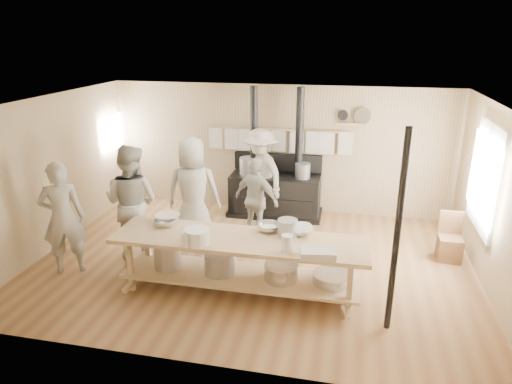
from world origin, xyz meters
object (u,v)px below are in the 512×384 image
at_px(prep_table, 239,259).
at_px(stove, 275,191).
at_px(cook_center, 193,192).
at_px(cook_right, 256,200).
at_px(cook_far_left, 63,218).
at_px(roasting_pan, 318,253).
at_px(chair, 449,246).
at_px(cook_left, 132,202).
at_px(cook_by_window, 261,174).

bearing_deg(prep_table, stove, 89.96).
bearing_deg(cook_center, cook_right, -170.32).
xyz_separation_m(cook_center, cook_right, (1.05, 0.33, -0.19)).
height_order(cook_far_left, roasting_pan, cook_far_left).
bearing_deg(cook_right, chair, -158.34).
height_order(cook_left, cook_by_window, cook_left).
relative_size(cook_center, chair, 2.40).
bearing_deg(cook_left, cook_far_left, 45.43).
distance_m(cook_left, cook_center, 1.07).
xyz_separation_m(cook_by_window, chair, (3.42, -1.16, -0.67)).
relative_size(prep_table, cook_by_window, 1.98).
distance_m(stove, cook_left, 3.06).
bearing_deg(cook_left, cook_by_window, -124.68).
bearing_deg(chair, cook_left, -168.31).
height_order(cook_far_left, chair, cook_far_left).
bearing_deg(stove, roasting_pan, -71.42).
xyz_separation_m(cook_center, roasting_pan, (2.30, -1.77, -0.05)).
distance_m(cook_left, cook_by_window, 2.72).
bearing_deg(cook_far_left, stove, -159.91).
bearing_deg(chair, cook_center, -175.68).
bearing_deg(cook_left, cook_center, -133.96).
height_order(cook_far_left, cook_right, cook_far_left).
bearing_deg(cook_by_window, cook_right, -42.23).
relative_size(prep_table, roasting_pan, 8.06).
xyz_separation_m(cook_far_left, roasting_pan, (3.90, -0.36, 0.00)).
bearing_deg(cook_center, cook_far_left, 33.58).
distance_m(cook_center, chair, 4.40).
distance_m(cook_center, cook_right, 1.12).
bearing_deg(cook_left, stove, -126.62).
bearing_deg(roasting_pan, prep_table, 163.69).
height_order(prep_table, roasting_pan, roasting_pan).
xyz_separation_m(prep_table, cook_right, (-0.12, 1.78, 0.24)).
relative_size(stove, cook_center, 1.36).
bearing_deg(cook_by_window, stove, 72.44).
xyz_separation_m(chair, roasting_pan, (-2.03, -2.02, 0.66)).
height_order(cook_left, roasting_pan, cook_left).
distance_m(prep_table, cook_far_left, 2.80).
height_order(stove, prep_table, stove).
bearing_deg(roasting_pan, cook_left, 161.15).
bearing_deg(cook_far_left, cook_by_window, -158.68).
distance_m(stove, roasting_pan, 3.55).
distance_m(prep_table, cook_left, 2.15).
distance_m(prep_table, cook_center, 1.91).
bearing_deg(cook_left, chair, -165.22).
distance_m(cook_center, roasting_pan, 2.91).
bearing_deg(cook_by_window, cook_far_left, -91.38).
bearing_deg(roasting_pan, cook_right, 120.66).
height_order(prep_table, cook_center, cook_center).
distance_m(stove, cook_right, 1.27).
relative_size(prep_table, cook_left, 1.88).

